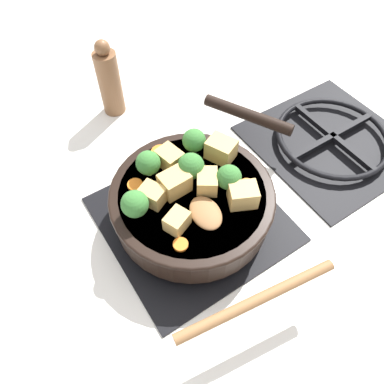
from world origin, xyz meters
TOP-DOWN VIEW (x-y plane):
  - ground_plane at (0.00, 0.00)m, footprint 2.40×2.40m
  - front_burner_grate at (0.00, 0.00)m, footprint 0.31×0.31m
  - rear_burner_grate at (0.00, 0.36)m, footprint 0.31×0.31m
  - skillet_pan at (-0.00, 0.00)m, footprint 0.34×0.40m
  - wooden_spoon at (0.14, -0.02)m, footprint 0.22×0.25m
  - tofu_cube_center_large at (-0.02, -0.02)m, footprint 0.04×0.05m
  - tofu_cube_near_handle at (0.06, 0.06)m, footprint 0.05×0.06m
  - tofu_cube_east_chunk at (-0.04, 0.09)m, footprint 0.06×0.06m
  - tofu_cube_west_chunk at (0.01, 0.03)m, footprint 0.05×0.05m
  - tofu_cube_back_piece at (0.04, -0.06)m, footprint 0.04×0.05m
  - tofu_cube_front_piece at (-0.07, 0.00)m, footprint 0.05×0.04m
  - tofu_cube_mid_small at (-0.02, -0.06)m, footprint 0.05×0.05m
  - broccoli_floret_near_spoon at (-0.08, 0.05)m, footprint 0.04×0.04m
  - broccoli_floret_center_top at (-0.07, -0.04)m, footprint 0.04×0.04m
  - broccoli_floret_east_rim at (-0.03, 0.02)m, footprint 0.05×0.05m
  - broccoli_floret_west_rim at (-0.01, -0.10)m, footprint 0.04×0.04m
  - broccoli_floret_north_edge at (0.03, 0.06)m, footprint 0.04×0.04m
  - carrot_slice_orange_thin at (0.04, 0.09)m, footprint 0.03×0.03m
  - carrot_slice_near_center at (-0.11, -0.00)m, footprint 0.03×0.03m
  - carrot_slice_edge_slice at (0.07, -0.07)m, footprint 0.02×0.02m
  - carrot_slice_under_broccoli at (-0.06, -0.07)m, footprint 0.03×0.03m
  - pepper_mill at (-0.35, 0.02)m, footprint 0.05×0.05m

SIDE VIEW (x-z plane):
  - ground_plane at x=0.00m, z-range 0.00..0.00m
  - front_burner_grate at x=0.00m, z-range 0.00..0.03m
  - rear_burner_grate at x=0.00m, z-range 0.00..0.03m
  - skillet_pan at x=0.00m, z-range 0.03..0.09m
  - pepper_mill at x=-0.35m, z-range -0.01..0.17m
  - carrot_slice_orange_thin at x=0.04m, z-range 0.09..0.09m
  - carrot_slice_near_center at x=-0.11m, z-range 0.09..0.09m
  - carrot_slice_edge_slice at x=0.07m, z-range 0.09..0.09m
  - carrot_slice_under_broccoli at x=-0.06m, z-range 0.09..0.09m
  - wooden_spoon at x=0.14m, z-range 0.09..0.10m
  - tofu_cube_back_piece at x=0.04m, z-range 0.09..0.12m
  - tofu_cube_mid_small at x=-0.02m, z-range 0.09..0.12m
  - tofu_cube_west_chunk at x=0.01m, z-range 0.09..0.12m
  - tofu_cube_front_piece at x=-0.07m, z-range 0.09..0.12m
  - tofu_cube_near_handle at x=0.06m, z-range 0.09..0.12m
  - tofu_cube_center_large at x=-0.02m, z-range 0.09..0.12m
  - tofu_cube_east_chunk at x=-0.04m, z-range 0.09..0.13m
  - broccoli_floret_near_spoon at x=-0.08m, z-range 0.09..0.14m
  - broccoli_floret_center_top at x=-0.07m, z-range 0.09..0.14m
  - broccoli_floret_north_edge at x=0.03m, z-range 0.09..0.14m
  - broccoli_floret_west_rim at x=-0.01m, z-range 0.09..0.14m
  - broccoli_floret_east_rim at x=-0.03m, z-range 0.09..0.14m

